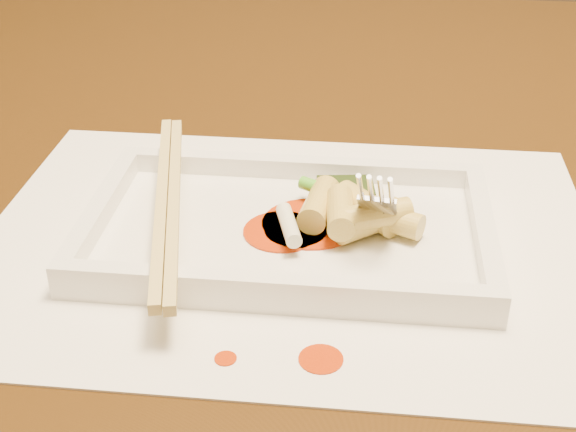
# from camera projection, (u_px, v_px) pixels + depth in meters

# --- Properties ---
(table) EXTENTS (1.40, 0.90, 0.75)m
(table) POSITION_uv_depth(u_px,v_px,m) (343.00, 254.00, 0.69)
(table) COLOR black
(table) RESTS_ON ground
(placemat) EXTENTS (0.40, 0.30, 0.00)m
(placemat) POSITION_uv_depth(u_px,v_px,m) (288.00, 241.00, 0.52)
(placemat) COLOR white
(placemat) RESTS_ON table
(sauce_splatter_a) EXTENTS (0.02, 0.02, 0.00)m
(sauce_splatter_a) POSITION_uv_depth(u_px,v_px,m) (321.00, 359.00, 0.42)
(sauce_splatter_a) COLOR #BB3105
(sauce_splatter_a) RESTS_ON placemat
(sauce_splatter_b) EXTENTS (0.01, 0.01, 0.00)m
(sauce_splatter_b) POSITION_uv_depth(u_px,v_px,m) (226.00, 358.00, 0.42)
(sauce_splatter_b) COLOR #BB3105
(sauce_splatter_b) RESTS_ON placemat
(plate_base) EXTENTS (0.26, 0.16, 0.01)m
(plate_base) POSITION_uv_depth(u_px,v_px,m) (288.00, 234.00, 0.52)
(plate_base) COLOR white
(plate_base) RESTS_ON placemat
(plate_rim_far) EXTENTS (0.26, 0.01, 0.01)m
(plate_rim_far) POSITION_uv_depth(u_px,v_px,m) (299.00, 167.00, 0.58)
(plate_rim_far) COLOR white
(plate_rim_far) RESTS_ON plate_base
(plate_rim_near) EXTENTS (0.26, 0.01, 0.01)m
(plate_rim_near) POSITION_uv_depth(u_px,v_px,m) (274.00, 287.00, 0.45)
(plate_rim_near) COLOR white
(plate_rim_near) RESTS_ON plate_base
(plate_rim_left) EXTENTS (0.01, 0.14, 0.01)m
(plate_rim_left) POSITION_uv_depth(u_px,v_px,m) (101.00, 209.00, 0.53)
(plate_rim_left) COLOR white
(plate_rim_left) RESTS_ON plate_base
(plate_rim_right) EXTENTS (0.01, 0.14, 0.01)m
(plate_rim_right) POSITION_uv_depth(u_px,v_px,m) (484.00, 231.00, 0.50)
(plate_rim_right) COLOR white
(plate_rim_right) RESTS_ON plate_base
(veg_piece) EXTENTS (0.04, 0.03, 0.01)m
(veg_piece) POSITION_uv_depth(u_px,v_px,m) (345.00, 192.00, 0.55)
(veg_piece) COLOR black
(veg_piece) RESTS_ON plate_base
(scallion_white) EXTENTS (0.02, 0.04, 0.01)m
(scallion_white) POSITION_uv_depth(u_px,v_px,m) (289.00, 225.00, 0.50)
(scallion_white) COLOR #EAEACC
(scallion_white) RESTS_ON plate_base
(scallion_green) EXTENTS (0.08, 0.05, 0.01)m
(scallion_green) POSITION_uv_depth(u_px,v_px,m) (355.00, 200.00, 0.52)
(scallion_green) COLOR #41A51A
(scallion_green) RESTS_ON plate_base
(chopstick_a) EXTENTS (0.06, 0.23, 0.01)m
(chopstick_a) POSITION_uv_depth(u_px,v_px,m) (162.00, 199.00, 0.52)
(chopstick_a) COLOR tan
(chopstick_a) RESTS_ON plate_rim_near
(chopstick_b) EXTENTS (0.06, 0.23, 0.01)m
(chopstick_b) POSITION_uv_depth(u_px,v_px,m) (174.00, 200.00, 0.52)
(chopstick_b) COLOR tan
(chopstick_b) RESTS_ON plate_rim_near
(fork) EXTENTS (0.09, 0.10, 0.14)m
(fork) POSITION_uv_depth(u_px,v_px,m) (405.00, 118.00, 0.49)
(fork) COLOR silver
(fork) RESTS_ON plate_base
(sauce_blob_0) EXTENTS (0.04, 0.04, 0.00)m
(sauce_blob_0) POSITION_uv_depth(u_px,v_px,m) (296.00, 231.00, 0.52)
(sauce_blob_0) COLOR #BB3105
(sauce_blob_0) RESTS_ON plate_base
(sauce_blob_1) EXTENTS (0.06, 0.06, 0.00)m
(sauce_blob_1) POSITION_uv_depth(u_px,v_px,m) (310.00, 223.00, 0.52)
(sauce_blob_1) COLOR #BB3105
(sauce_blob_1) RESTS_ON plate_base
(sauce_blob_2) EXTENTS (0.05, 0.05, 0.00)m
(sauce_blob_2) POSITION_uv_depth(u_px,v_px,m) (282.00, 231.00, 0.51)
(sauce_blob_2) COLOR #BB3105
(sauce_blob_2) RESTS_ON plate_base
(rice_cake_0) EXTENTS (0.03, 0.05, 0.02)m
(rice_cake_0) POSITION_uv_depth(u_px,v_px,m) (319.00, 204.00, 0.53)
(rice_cake_0) COLOR #D3C562
(rice_cake_0) RESTS_ON plate_base
(rice_cake_1) EXTENTS (0.04, 0.03, 0.02)m
(rice_cake_1) POSITION_uv_depth(u_px,v_px,m) (391.00, 219.00, 0.51)
(rice_cake_1) COLOR #D3C562
(rice_cake_1) RESTS_ON plate_base
(rice_cake_2) EXTENTS (0.02, 0.04, 0.02)m
(rice_cake_2) POSITION_uv_depth(u_px,v_px,m) (340.00, 212.00, 0.50)
(rice_cake_2) COLOR #D3C562
(rice_cake_2) RESTS_ON plate_base
(rice_cake_3) EXTENTS (0.05, 0.04, 0.02)m
(rice_cake_3) POSITION_uv_depth(u_px,v_px,m) (368.00, 221.00, 0.51)
(rice_cake_3) COLOR #D3C562
(rice_cake_3) RESTS_ON plate_base
(rice_cake_4) EXTENTS (0.05, 0.05, 0.02)m
(rice_cake_4) POSITION_uv_depth(u_px,v_px,m) (368.00, 208.00, 0.52)
(rice_cake_4) COLOR #D3C562
(rice_cake_4) RESTS_ON plate_base
(rice_cake_5) EXTENTS (0.05, 0.03, 0.02)m
(rice_cake_5) POSITION_uv_depth(u_px,v_px,m) (374.00, 216.00, 0.50)
(rice_cake_5) COLOR #D3C562
(rice_cake_5) RESTS_ON plate_base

